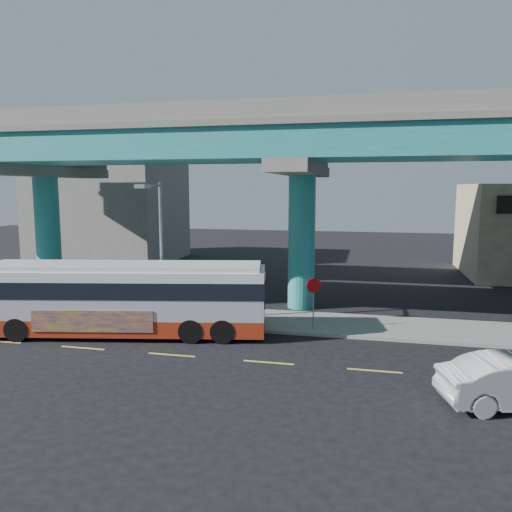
% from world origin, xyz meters
% --- Properties ---
extents(ground, '(120.00, 120.00, 0.00)m').
position_xyz_m(ground, '(0.00, 0.00, 0.00)').
color(ground, black).
rests_on(ground, ground).
extents(sidewalk, '(70.00, 4.00, 0.15)m').
position_xyz_m(sidewalk, '(0.00, 5.50, 0.07)').
color(sidewalk, gray).
rests_on(sidewalk, ground).
extents(lane_markings, '(58.00, 0.12, 0.01)m').
position_xyz_m(lane_markings, '(-0.00, -0.30, 0.01)').
color(lane_markings, '#D8C64C').
rests_on(lane_markings, ground).
extents(viaduct, '(52.00, 12.40, 11.70)m').
position_xyz_m(viaduct, '(-0.00, 9.11, 9.14)').
color(viaduct, '#1F7377').
rests_on(viaduct, ground).
extents(building_concrete, '(12.00, 10.00, 9.00)m').
position_xyz_m(building_concrete, '(-20.00, 24.00, 4.50)').
color(building_concrete, gray).
rests_on(building_concrete, ground).
extents(transit_bus, '(13.12, 5.19, 3.30)m').
position_xyz_m(transit_bus, '(-7.15, 1.94, 1.81)').
color(transit_bus, '#992912').
rests_on(transit_bus, ground).
extents(parked_car, '(3.31, 4.29, 1.20)m').
position_xyz_m(parked_car, '(-13.18, 5.64, 0.75)').
color(parked_car, '#2B2B30').
rests_on(parked_car, sidewalk).
extents(street_lamp, '(0.50, 2.28, 6.86)m').
position_xyz_m(street_lamp, '(-6.21, 3.47, 4.66)').
color(street_lamp, gray).
rests_on(street_lamp, sidewalk).
extents(stop_sign, '(0.65, 0.40, 2.45)m').
position_xyz_m(stop_sign, '(1.22, 4.18, 1.91)').
color(stop_sign, gray).
rests_on(stop_sign, sidewalk).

